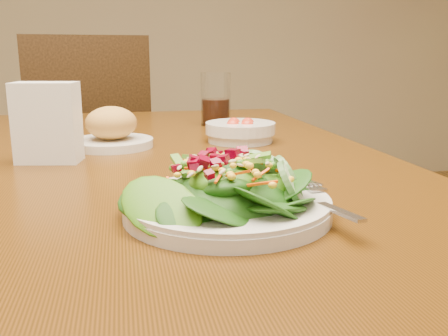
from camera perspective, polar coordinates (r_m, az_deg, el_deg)
The scene contains 7 objects.
dining_table at distance 1.01m, azimuth -8.02°, elevation -4.08°, with size 0.90×1.40×0.75m.
chair_far at distance 2.03m, azimuth -15.09°, elevation 0.98°, with size 0.52×0.53×1.00m.
salad_plate at distance 0.61m, azimuth 1.22°, elevation -2.89°, with size 0.26×0.26×0.07m.
bread_plate at distance 1.06m, azimuth -12.73°, elevation 4.19°, with size 0.17×0.17×0.09m.
tomato_bowl at distance 1.10m, azimuth 1.88°, elevation 4.22°, with size 0.15×0.15×0.05m.
drinking_glass at distance 1.35m, azimuth -0.96°, elevation 7.46°, with size 0.08×0.08×0.14m.
napkin_holder at distance 0.95m, azimuth -19.56°, elevation 5.15°, with size 0.12×0.08×0.14m.
Camera 1 is at (-0.06, -0.96, 0.95)m, focal length 40.00 mm.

